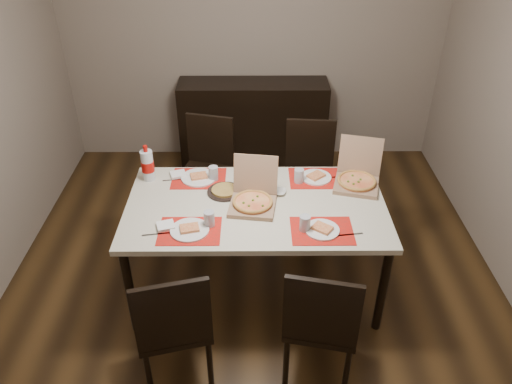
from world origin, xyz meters
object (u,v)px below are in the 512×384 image
chair_near_left (174,323)px  dip_bowl (279,192)px  sideboard (253,124)px  soda_bottle (148,165)px  pizza_box_center (253,198)px  chair_far_right (309,170)px  chair_near_right (321,320)px  chair_far_left (207,165)px  dining_table (256,212)px

chair_near_left → dip_bowl: size_ratio=8.98×
sideboard → soda_bottle: soda_bottle is taller
dip_bowl → pizza_box_center: bearing=-143.0°
dip_bowl → chair_near_left: bearing=-123.1°
chair_far_right → dip_bowl: size_ratio=8.98×
chair_near_right → chair_far_right: (0.09, 1.69, 0.00)m
chair_near_right → chair_far_right: same height
soda_bottle → chair_far_right: bearing=22.4°
chair_far_left → pizza_box_center: bearing=-67.0°
chair_far_left → dip_bowl: bearing=-54.2°
dining_table → soda_bottle: (-0.80, 0.33, 0.19)m
chair_near_left → pizza_box_center: 1.01m
chair_far_right → pizza_box_center: 1.02m
chair_near_left → pizza_box_center: bearing=61.5°
sideboard → pizza_box_center: 1.92m
dip_bowl → chair_near_right: bearing=-77.8°
dip_bowl → sideboard: bearing=95.9°
pizza_box_center → chair_far_right: bearing=60.6°
sideboard → chair_far_right: (0.48, -1.03, 0.06)m
chair_near_right → dip_bowl: size_ratio=8.98×
dining_table → soda_bottle: 0.88m
pizza_box_center → dip_bowl: size_ratio=3.69×
dining_table → pizza_box_center: bearing=-161.7°
chair_far_left → dip_bowl: (0.58, -0.81, 0.25)m
chair_near_left → chair_far_left: 1.80m
sideboard → chair_near_left: chair_near_left is taller
dining_table → dip_bowl: (0.16, 0.13, 0.08)m
chair_near_right → chair_far_left: size_ratio=1.00×
sideboard → chair_far_left: bearing=-113.3°
soda_bottle → dip_bowl: bearing=-11.7°
chair_near_left → chair_far_right: 1.95m
sideboard → dip_bowl: (0.18, -1.75, 0.31)m
dip_bowl → chair_far_left: bearing=125.8°
chair_near_right → dip_bowl: bearing=102.2°
dining_table → pizza_box_center: pizza_box_center is taller
pizza_box_center → soda_bottle: size_ratio=1.36×
sideboard → chair_near_right: chair_near_right is taller
dining_table → chair_far_right: 0.98m
dining_table → chair_near_left: size_ratio=1.94×
chair_far_right → pizza_box_center: size_ratio=2.43×
dining_table → chair_far_right: (0.46, 0.85, -0.17)m
chair_far_left → soda_bottle: (-0.37, -0.61, 0.36)m
chair_near_right → chair_far_right: bearing=87.0°
chair_near_right → chair_far_right: 1.69m
chair_near_right → pizza_box_center: pizza_box_center is taller
chair_far_right → chair_near_left: bearing=-118.9°
dip_bowl → soda_bottle: 0.99m
sideboard → dining_table: (0.02, -1.88, 0.23)m
dining_table → chair_far_right: chair_far_right is taller
pizza_box_center → dip_bowl: pizza_box_center is taller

